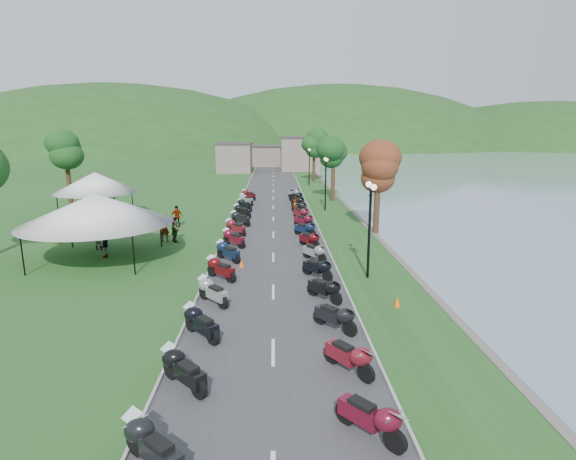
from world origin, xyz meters
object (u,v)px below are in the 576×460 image
object	(u,v)px
pedestrian_a	(165,241)
pedestrian_c	(105,257)
pedestrian_b	(100,250)
vendor_tent_main	(98,227)

from	to	relation	value
pedestrian_a	pedestrian_c	size ratio (longest dim) A/B	0.92
pedestrian_a	pedestrian_b	world-z (taller)	pedestrian_a
pedestrian_b	pedestrian_a	bearing A→B (deg)	-131.98
vendor_tent_main	pedestrian_b	distance (m)	3.21
pedestrian_b	pedestrian_c	bearing A→B (deg)	138.23
vendor_tent_main	pedestrian_b	size ratio (longest dim) A/B	3.50
vendor_tent_main	pedestrian_b	bearing A→B (deg)	112.02
vendor_tent_main	pedestrian_c	world-z (taller)	vendor_tent_main
pedestrian_a	pedestrian_c	world-z (taller)	pedestrian_c
vendor_tent_main	pedestrian_a	world-z (taller)	vendor_tent_main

